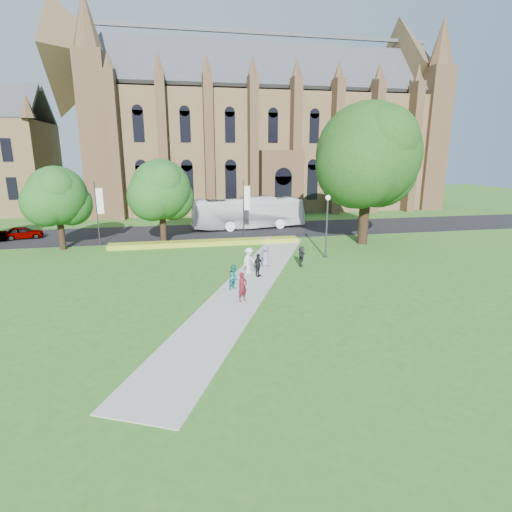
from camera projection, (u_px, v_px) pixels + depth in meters
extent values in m
plane|color=#31651E|center=(253.00, 287.00, 26.08)|extent=(160.00, 160.00, 0.00)
cube|color=black|center=(220.00, 231.00, 45.08)|extent=(160.00, 10.00, 0.02)
cube|color=#B2B2A8|center=(250.00, 282.00, 27.02)|extent=(15.58, 28.54, 0.04)
cube|color=gold|center=(206.00, 243.00, 38.19)|extent=(18.00, 1.40, 0.45)
cube|color=brown|center=(267.00, 154.00, 63.88)|extent=(52.00, 16.00, 17.00)
cube|color=brown|center=(96.00, 138.00, 52.10)|extent=(3.50, 3.50, 21.00)
cone|color=brown|center=(85.00, 19.00, 48.63)|extent=(3.60, 3.60, 7.00)
cube|color=brown|center=(432.00, 141.00, 61.37)|extent=(3.50, 3.50, 21.00)
cone|color=brown|center=(443.00, 40.00, 57.91)|extent=(3.60, 3.60, 7.00)
cube|color=brown|center=(281.00, 183.00, 56.32)|extent=(6.00, 2.50, 9.00)
cylinder|color=#38383D|center=(327.00, 229.00, 33.08)|extent=(0.14, 0.14, 4.80)
sphere|color=white|center=(328.00, 198.00, 32.43)|extent=(0.44, 0.44, 0.44)
cylinder|color=#38383D|center=(325.00, 257.00, 33.66)|extent=(0.36, 0.36, 0.15)
cylinder|color=#332114|center=(364.00, 210.00, 38.17)|extent=(0.96, 0.96, 6.60)
sphere|color=#1C3B10|center=(368.00, 155.00, 36.91)|extent=(9.60, 9.60, 9.60)
cylinder|color=#332114|center=(61.00, 229.00, 36.07)|extent=(0.56, 0.56, 3.85)
sphere|color=#195018|center=(57.00, 196.00, 35.33)|extent=(5.20, 5.20, 5.20)
cylinder|color=#332114|center=(163.00, 223.00, 38.21)|extent=(0.60, 0.60, 4.12)
sphere|color=#195018|center=(161.00, 189.00, 37.42)|extent=(5.60, 5.60, 5.60)
cylinder|color=#38383D|center=(244.00, 210.00, 40.16)|extent=(0.10, 0.10, 6.00)
cube|color=white|center=(247.00, 198.00, 39.93)|extent=(0.60, 0.02, 2.40)
cylinder|color=#38383D|center=(97.00, 214.00, 37.51)|extent=(0.10, 0.10, 6.00)
cube|color=white|center=(100.00, 201.00, 37.28)|extent=(0.60, 0.02, 2.40)
imported|color=white|center=(248.00, 213.00, 46.40)|extent=(13.31, 4.37, 3.64)
imported|color=gray|center=(23.00, 233.00, 40.92)|extent=(3.98, 2.26, 1.28)
imported|color=#56131A|center=(242.00, 287.00, 23.36)|extent=(0.76, 0.69, 1.75)
imported|color=#156C6C|center=(234.00, 277.00, 25.45)|extent=(0.98, 0.98, 1.61)
imported|color=silver|center=(249.00, 260.00, 28.97)|extent=(1.35, 1.33, 1.87)
imported|color=black|center=(258.00, 265.00, 28.10)|extent=(0.99, 0.96, 1.66)
imported|color=gray|center=(265.00, 256.00, 30.69)|extent=(0.92, 0.93, 1.62)
imported|color=#222429|center=(301.00, 256.00, 30.77)|extent=(1.01, 1.53, 1.58)
imported|color=#C88D9B|center=(268.00, 242.00, 30.54)|extent=(0.82, 0.82, 0.59)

